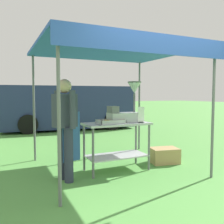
% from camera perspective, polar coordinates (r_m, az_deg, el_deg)
% --- Properties ---
extents(ground_plane, '(70.00, 70.00, 0.00)m').
position_cam_1_polar(ground_plane, '(9.31, -10.91, -4.43)').
color(ground_plane, '#519342').
extents(stall_canopy, '(2.71, 2.51, 2.21)m').
position_cam_1_polar(stall_canopy, '(4.50, 0.56, 13.77)').
color(stall_canopy, slate).
rests_on(stall_canopy, ground).
extents(donut_cart, '(1.18, 0.57, 0.87)m').
position_cam_1_polar(donut_cart, '(4.41, 1.09, -5.57)').
color(donut_cart, '#B7B7BC').
rests_on(donut_cart, ground).
extents(donut_tray, '(0.47, 0.28, 0.07)m').
position_cam_1_polar(donut_tray, '(4.24, -0.24, -2.40)').
color(donut_tray, '#B7B7BC').
rests_on(donut_tray, donut_cart).
extents(donut_fryer, '(0.62, 0.28, 0.74)m').
position_cam_1_polar(donut_fryer, '(4.41, 3.23, 0.80)').
color(donut_fryer, '#B7B7BC').
rests_on(donut_fryer, donut_cart).
extents(menu_sign, '(0.13, 0.05, 0.28)m').
position_cam_1_polar(menu_sign, '(4.39, 6.79, -0.92)').
color(menu_sign, black).
rests_on(menu_sign, donut_cart).
extents(vendor, '(0.46, 0.53, 1.61)m').
position_cam_1_polar(vendor, '(3.92, -10.86, -2.81)').
color(vendor, '#2D3347').
rests_on(vendor, ground).
extents(supply_crate, '(0.61, 0.48, 0.30)m').
position_cam_1_polar(supply_crate, '(5.09, 12.10, -9.87)').
color(supply_crate, tan).
rests_on(supply_crate, ground).
extents(van_navy, '(5.16, 2.45, 1.69)m').
position_cam_1_polar(van_navy, '(9.97, -10.25, 1.21)').
color(van_navy, navy).
rests_on(van_navy, ground).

